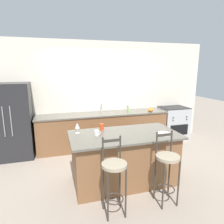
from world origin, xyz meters
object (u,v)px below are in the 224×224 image
object	(u,v)px
tumbler_cup	(102,127)
bar_stool_near	(114,173)
bar_stool_far	(167,165)
soap_bottle	(128,110)
refrigerator	(11,121)
dinner_plate	(164,134)
pumpkin_decoration	(150,110)
wine_glass	(77,126)
oven_range	(173,123)
coffee_mug	(97,133)

from	to	relation	value
tumbler_cup	bar_stool_near	bearing A→B (deg)	-94.53
bar_stool_far	soap_bottle	world-z (taller)	bar_stool_far
refrigerator	dinner_plate	size ratio (longest dim) A/B	6.59
soap_bottle	tumbler_cup	bearing A→B (deg)	-127.79
bar_stool_far	pumpkin_decoration	size ratio (longest dim) A/B	8.39
wine_glass	pumpkin_decoration	distance (m)	2.41
bar_stool_near	bar_stool_far	world-z (taller)	same
refrigerator	soap_bottle	bearing A→B (deg)	-1.68
wine_glass	dinner_plate	bearing A→B (deg)	-18.60
dinner_plate	pumpkin_decoration	xyz separation A→B (m)	(0.63, 1.74, 0.03)
pumpkin_decoration	refrigerator	bearing A→B (deg)	177.15
bar_stool_near	pumpkin_decoration	size ratio (longest dim) A/B	8.39
soap_bottle	bar_stool_near	bearing A→B (deg)	-114.73
dinner_plate	tumbler_cup	distance (m)	1.11
bar_stool_near	dinner_plate	distance (m)	1.22
soap_bottle	wine_glass	bearing A→B (deg)	-137.14
bar_stool_near	soap_bottle	distance (m)	2.62
soap_bottle	dinner_plate	bearing A→B (deg)	-90.88
oven_range	tumbler_cup	distance (m)	2.88
tumbler_cup	pumpkin_decoration	xyz separation A→B (m)	(1.60, 1.20, -0.02)
oven_range	bar_stool_far	world-z (taller)	bar_stool_far
coffee_mug	dinner_plate	bearing A→B (deg)	-12.56
oven_range	pumpkin_decoration	bearing A→B (deg)	-165.47
oven_range	coffee_mug	world-z (taller)	coffee_mug
bar_stool_far	dinner_plate	bearing A→B (deg)	65.74
oven_range	dinner_plate	bearing A→B (deg)	-127.20
refrigerator	wine_glass	world-z (taller)	refrigerator
wine_glass	bar_stool_near	bearing A→B (deg)	-70.14
bar_stool_far	dinner_plate	distance (m)	0.65
bar_stool_far	wine_glass	distance (m)	1.61
refrigerator	soap_bottle	xyz separation A→B (m)	(2.76, -0.08, 0.12)
coffee_mug	pumpkin_decoration	distance (m)	2.30
wine_glass	soap_bottle	size ratio (longest dim) A/B	0.96
pumpkin_decoration	bar_stool_far	bearing A→B (deg)	-110.98
wine_glass	soap_bottle	xyz separation A→B (m)	(1.45, 1.34, -0.06)
pumpkin_decoration	bar_stool_near	bearing A→B (deg)	-126.65
refrigerator	bar_stool_far	world-z (taller)	refrigerator
oven_range	pumpkin_decoration	distance (m)	1.01
bar_stool_far	pumpkin_decoration	distance (m)	2.44
dinner_plate	wine_glass	distance (m)	1.50
coffee_mug	pumpkin_decoration	bearing A→B (deg)	40.27
coffee_mug	bar_stool_near	bearing A→B (deg)	-85.13
bar_stool_near	tumbler_cup	xyz separation A→B (m)	(0.08, 1.06, 0.35)
bar_stool_near	coffee_mug	size ratio (longest dim) A/B	10.11
tumbler_cup	soap_bottle	bearing A→B (deg)	52.21
bar_stool_far	bar_stool_near	bearing A→B (deg)	-179.52
tumbler_cup	refrigerator	bearing A→B (deg)	142.12
oven_range	dinner_plate	size ratio (longest dim) A/B	3.60
dinner_plate	tumbler_cup	size ratio (longest dim) A/B	2.24
coffee_mug	soap_bottle	xyz separation A→B (m)	(1.15, 1.57, 0.02)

